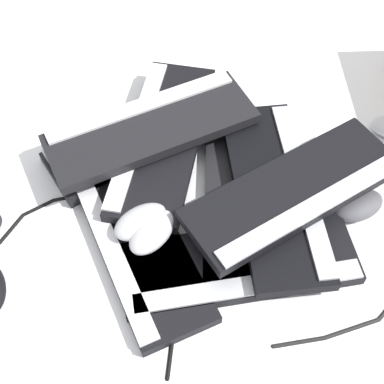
{
  "coord_description": "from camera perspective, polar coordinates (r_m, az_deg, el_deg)",
  "views": [
    {
      "loc": [
        0.51,
        -0.32,
        0.91
      ],
      "look_at": [
        -0.01,
        -0.0,
        0.04
      ],
      "focal_mm": 50.0,
      "sensor_mm": 36.0,
      "label": 1
    }
  ],
  "objects": [
    {
      "name": "keyboard_6",
      "position": [
        1.15,
        -3.19,
        5.75
      ],
      "size": [
        0.43,
        0.41,
        0.03
      ],
      "color": "black",
      "rests_on": "keyboard_2"
    },
    {
      "name": "keyboard_4",
      "position": [
        1.07,
        8.82,
        0.18
      ],
      "size": [
        0.46,
        0.32,
        0.03
      ],
      "color": "black",
      "rests_on": "keyboard_1"
    },
    {
      "name": "cable_0",
      "position": [
        1.05,
        -8.26,
        -5.68
      ],
      "size": [
        0.44,
        0.27,
        0.01
      ],
      "color": "black",
      "rests_on": "ground"
    },
    {
      "name": "keyboard_5",
      "position": [
        1.04,
        10.89,
        0.05
      ],
      "size": [
        0.16,
        0.44,
        0.03
      ],
      "color": "black",
      "rests_on": "keyboard_4"
    },
    {
      "name": "mouse_5",
      "position": [
        1.02,
        -5.42,
        -3.26
      ],
      "size": [
        0.07,
        0.11,
        0.04
      ],
      "primitive_type": "ellipsoid",
      "rotation": [
        0.0,
        0.0,
        1.63
      ],
      "color": "#B7B7BC",
      "rests_on": "keyboard_3"
    },
    {
      "name": "keyboard_3",
      "position": [
        1.04,
        -6.05,
        -4.85
      ],
      "size": [
        0.45,
        0.2,
        0.03
      ],
      "color": "black",
      "rests_on": "ground"
    },
    {
      "name": "mouse_1",
      "position": [
        1.12,
        17.31,
        -1.39
      ],
      "size": [
        0.07,
        0.12,
        0.04
      ],
      "primitive_type": "ellipsoid",
      "rotation": [
        0.0,
        0.0,
        1.49
      ],
      "color": "#4C4C51",
      "rests_on": "ground"
    },
    {
      "name": "ground_plane",
      "position": [
        1.09,
        0.39,
        -1.7
      ],
      "size": [
        3.2,
        3.2,
        0.0
      ],
      "primitive_type": "plane",
      "color": "white"
    },
    {
      "name": "mouse_4",
      "position": [
        1.0,
        -4.29,
        -4.27
      ],
      "size": [
        0.1,
        0.13,
        0.04
      ],
      "primitive_type": "ellipsoid",
      "rotation": [
        0.0,
        0.0,
        5.13
      ],
      "color": "#B7B7BC",
      "rests_on": "keyboard_3"
    },
    {
      "name": "keyboard_0",
      "position": [
        1.01,
        5.34,
        -7.62
      ],
      "size": [
        0.3,
        0.46,
        0.03
      ],
      "color": "black",
      "rests_on": "ground"
    },
    {
      "name": "keyboard_1",
      "position": [
        1.1,
        5.45,
        0.21
      ],
      "size": [
        0.45,
        0.37,
        0.03
      ],
      "color": "black",
      "rests_on": "ground"
    },
    {
      "name": "keyboard_2",
      "position": [
        1.19,
        -5.2,
        5.91
      ],
      "size": [
        0.16,
        0.44,
        0.03
      ],
      "color": "black",
      "rests_on": "ground"
    },
    {
      "name": "keyboard_7",
      "position": [
        1.13,
        -4.31,
        6.92
      ],
      "size": [
        0.19,
        0.45,
        0.03
      ],
      "color": "black",
      "rests_on": "keyboard_6"
    }
  ]
}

